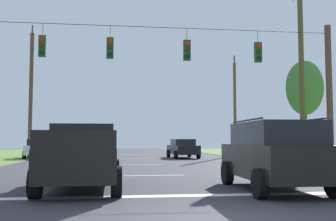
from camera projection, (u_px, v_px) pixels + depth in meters
name	position (u px, v px, depth m)	size (l,w,h in m)	color
stop_bar_stripe	(175.00, 196.00, 10.41)	(14.91, 0.45, 0.01)	white
lane_dash_0	(154.00, 175.00, 16.35)	(0.15, 2.50, 0.01)	white
lane_dash_1	(143.00, 165.00, 23.47)	(0.15, 2.50, 0.01)	white
lane_dash_2	(137.00, 159.00, 30.59)	(0.15, 2.50, 0.01)	white
lane_dash_3	(133.00, 154.00, 39.55)	(0.15, 2.50, 0.01)	white
overhead_signal_span	(152.00, 85.00, 18.12)	(17.55, 0.31, 7.06)	brown
pickup_truck	(82.00, 157.00, 11.94)	(2.35, 5.43, 1.95)	black
suv_black	(274.00, 154.00, 11.59)	(2.30, 4.84, 2.05)	black
distant_car_crossing_white	(39.00, 148.00, 31.22)	(2.34, 4.45, 1.52)	silver
distant_car_far_parked	(183.00, 148.00, 31.96)	(2.27, 4.42, 1.52)	black
utility_pole_mid_right	(302.00, 74.00, 23.28)	(0.30, 1.85, 11.04)	brown
utility_pole_far_right	(235.00, 105.00, 37.12)	(0.27, 1.81, 9.40)	brown
utility_pole_mid_left	(31.00, 92.00, 33.39)	(0.33, 1.95, 11.21)	brown
tree_roadside_right	(305.00, 88.00, 30.31)	(2.79, 2.79, 7.56)	brown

